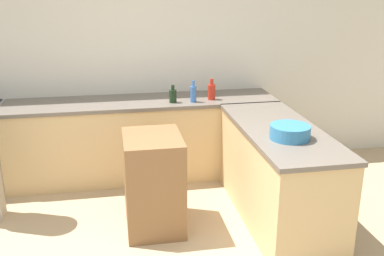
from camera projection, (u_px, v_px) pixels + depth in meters
The scene contains 8 objects.
wall_back at pixel (138, 56), 5.21m from camera, with size 8.00×0.06×2.70m.
counter_back at pixel (143, 138), 5.16m from camera, with size 3.02×0.68×0.91m.
counter_peninsula at pixel (277, 173), 4.23m from camera, with size 0.69×1.79×0.91m.
island_table at pixel (153, 182), 4.07m from camera, with size 0.51×0.64×0.89m.
mixing_bowl at pixel (290, 132), 3.79m from camera, with size 0.34×0.34×0.12m.
water_bottle_blue at pixel (193, 94), 4.91m from camera, with size 0.07×0.07×0.24m.
hot_sauce_bottle at pixel (212, 91), 5.02m from camera, with size 0.08×0.08×0.24m.
wine_bottle_dark at pixel (173, 96), 4.90m from camera, with size 0.08×0.08×0.20m.
Camera 1 is at (-0.32, -2.82, 2.20)m, focal length 42.00 mm.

